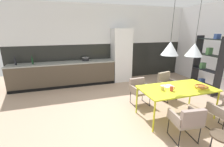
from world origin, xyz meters
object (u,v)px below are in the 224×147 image
at_px(armchair_facing_counter, 166,83).
at_px(mug_glass_clear, 172,89).
at_px(dining_table, 177,90).
at_px(pendant_lamp_over_table_far, 194,50).
at_px(mug_white_ceramic, 163,88).
at_px(armchair_by_stool, 188,119).
at_px(side_stool, 222,138).
at_px(refrigerator_column, 121,55).
at_px(bottle_vinegar_dark, 32,61).
at_px(cooking_pot, 86,59).
at_px(open_book, 167,86).
at_px(fruit_bowl, 201,87).
at_px(armchair_near_window, 139,88).
at_px(bottle_spice_small, 15,62).
at_px(pendant_lamp_over_table_near, 170,48).
at_px(open_shelf_unit, 208,63).

relative_size(armchair_facing_counter, mug_glass_clear, 6.58).
bearing_deg(dining_table, pendant_lamp_over_table_far, 3.03).
xyz_separation_m(armchair_facing_counter, mug_white_ceramic, (-0.82, -0.94, 0.28)).
distance_m(armchair_by_stool, side_stool, 0.55).
bearing_deg(refrigerator_column, bottle_vinegar_dark, -179.93).
xyz_separation_m(cooking_pot, bottle_vinegar_dark, (-1.82, -0.09, 0.06)).
relative_size(open_book, pendant_lamp_over_table_far, 0.19).
distance_m(fruit_bowl, open_book, 0.75).
relative_size(mug_white_ceramic, bottle_vinegar_dark, 0.41).
distance_m(armchair_near_window, side_stool, 2.18).
height_order(open_book, bottle_spice_small, bottle_spice_small).
distance_m(armchair_near_window, mug_glass_clear, 1.06).
distance_m(fruit_bowl, pendant_lamp_over_table_near, 1.25).
height_order(armchair_facing_counter, mug_white_ceramic, mug_white_ceramic).
relative_size(mug_white_ceramic, bottle_spice_small, 0.41).
xyz_separation_m(refrigerator_column, open_book, (0.14, -2.81, -0.30)).
height_order(armchair_by_stool, pendant_lamp_over_table_far, pendant_lamp_over_table_far).
distance_m(armchair_near_window, pendant_lamp_over_table_far, 1.66).
height_order(armchair_near_window, pendant_lamp_over_table_near, pendant_lamp_over_table_near).
relative_size(refrigerator_column, dining_table, 1.19).
bearing_deg(side_stool, open_book, 89.30).
distance_m(refrigerator_column, cooking_pot, 1.42).
relative_size(fruit_bowl, cooking_pot, 1.08).
xyz_separation_m(side_stool, pendant_lamp_over_table_near, (-0.17, 1.25, 1.26)).
xyz_separation_m(refrigerator_column, fruit_bowl, (0.81, -3.15, -0.27)).
bearing_deg(open_shelf_unit, mug_glass_clear, -63.16).
xyz_separation_m(mug_white_ceramic, mug_glass_clear, (0.16, -0.09, 0.01)).
bearing_deg(bottle_spice_small, refrigerator_column, -0.54).
xyz_separation_m(fruit_bowl, bottle_spice_small, (-4.57, 3.18, 0.23)).
bearing_deg(refrigerator_column, mug_glass_clear, -89.15).
height_order(refrigerator_column, dining_table, refrigerator_column).
height_order(bottle_spice_small, pendant_lamp_over_table_far, pendant_lamp_over_table_far).
distance_m(bottle_spice_small, open_shelf_unit, 6.37).
relative_size(pendant_lamp_over_table_near, pendant_lamp_over_table_far, 0.95).
distance_m(refrigerator_column, fruit_bowl, 3.26).
bearing_deg(bottle_spice_small, fruit_bowl, -34.85).
relative_size(armchair_near_window, bottle_vinegar_dark, 2.42).
distance_m(refrigerator_column, armchair_near_window, 2.20).
relative_size(bottle_spice_small, open_shelf_unit, 0.16).
distance_m(dining_table, pendant_lamp_over_table_far, 0.98).
bearing_deg(pendant_lamp_over_table_far, cooking_pot, 124.10).
bearing_deg(side_stool, armchair_facing_counter, 75.42).
xyz_separation_m(refrigerator_column, cooking_pot, (-1.41, 0.09, -0.08)).
bearing_deg(mug_white_ceramic, open_shelf_unit, 23.38).
distance_m(side_stool, open_shelf_unit, 3.23).
height_order(armchair_by_stool, side_stool, armchair_by_stool).
xyz_separation_m(dining_table, fruit_bowl, (0.51, -0.18, 0.09)).
xyz_separation_m(armchair_by_stool, fruit_bowl, (0.91, 0.62, 0.30)).
bearing_deg(open_book, armchair_near_window, 118.68).
xyz_separation_m(open_book, side_stool, (-0.02, -1.45, -0.33)).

